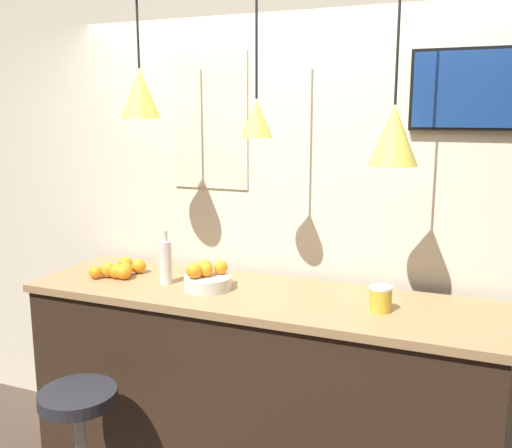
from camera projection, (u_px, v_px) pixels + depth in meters
back_wall at (286, 210)px, 3.17m from camera, size 8.00×0.06×2.90m
service_counter at (256, 395)px, 2.94m from camera, size 2.36×0.66×1.10m
bar_stool at (81, 440)px, 2.66m from camera, size 0.41×0.41×0.73m
fruit_bowl at (207, 278)px, 2.89m from camera, size 0.24×0.24×0.14m
orange_pile at (120, 270)px, 3.11m from camera, size 0.23×0.26×0.08m
juice_bottle at (166, 261)px, 2.97m from camera, size 0.07×0.07×0.28m
spread_jar at (381, 299)px, 2.56m from camera, size 0.10×0.10×0.12m
pendant_lamp_left at (140, 93)px, 2.89m from camera, size 0.20×0.20×0.85m
pendant_lamp_middle at (257, 116)px, 2.67m from camera, size 0.15×0.15×0.94m
pendant_lamp_right at (394, 134)px, 2.45m from camera, size 0.21×0.21×1.05m
mounted_tv at (482, 89)px, 2.63m from camera, size 0.65×0.04×0.38m
wall_poster at (210, 121)px, 3.21m from camera, size 0.46×0.01×0.76m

